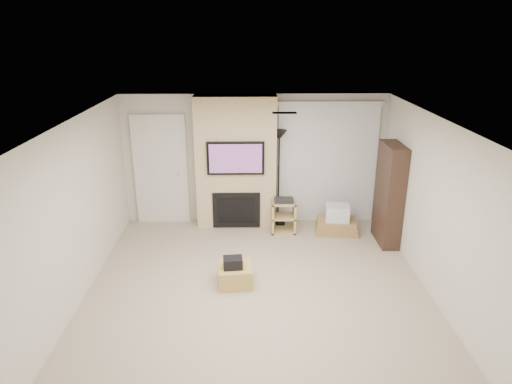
{
  "coord_description": "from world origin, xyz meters",
  "views": [
    {
      "loc": [
        -0.14,
        -5.7,
        3.67
      ],
      "look_at": [
        0.0,
        1.2,
        1.15
      ],
      "focal_mm": 32.0,
      "sensor_mm": 36.0,
      "label": 1
    }
  ],
  "objects_px": {
    "ottoman": "(235,275)",
    "av_stand": "(283,214)",
    "floor_lamp": "(279,151)",
    "box_stack": "(337,221)",
    "bookshelf": "(389,195)"
  },
  "relations": [
    {
      "from": "ottoman",
      "to": "bookshelf",
      "type": "xyz_separation_m",
      "value": [
        2.67,
        1.4,
        0.75
      ]
    },
    {
      "from": "floor_lamp",
      "to": "av_stand",
      "type": "xyz_separation_m",
      "value": [
        0.08,
        -0.33,
        -1.13
      ]
    },
    {
      "from": "av_stand",
      "to": "box_stack",
      "type": "relative_size",
      "value": 0.77
    },
    {
      "from": "ottoman",
      "to": "av_stand",
      "type": "bearing_deg",
      "value": 65.0
    },
    {
      "from": "av_stand",
      "to": "ottoman",
      "type": "bearing_deg",
      "value": -115.0
    },
    {
      "from": "av_stand",
      "to": "bookshelf",
      "type": "distance_m",
      "value": 1.94
    },
    {
      "from": "box_stack",
      "to": "bookshelf",
      "type": "bearing_deg",
      "value": -28.9
    },
    {
      "from": "box_stack",
      "to": "bookshelf",
      "type": "height_order",
      "value": "bookshelf"
    },
    {
      "from": "ottoman",
      "to": "box_stack",
      "type": "relative_size",
      "value": 0.58
    },
    {
      "from": "ottoman",
      "to": "av_stand",
      "type": "xyz_separation_m",
      "value": [
        0.87,
        1.86,
        0.2
      ]
    },
    {
      "from": "ottoman",
      "to": "floor_lamp",
      "type": "relative_size",
      "value": 0.27
    },
    {
      "from": "ottoman",
      "to": "bookshelf",
      "type": "relative_size",
      "value": 0.28
    },
    {
      "from": "av_stand",
      "to": "box_stack",
      "type": "bearing_deg",
      "value": -1.31
    },
    {
      "from": "floor_lamp",
      "to": "ottoman",
      "type": "bearing_deg",
      "value": -109.85
    },
    {
      "from": "av_stand",
      "to": "bookshelf",
      "type": "height_order",
      "value": "bookshelf"
    }
  ]
}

